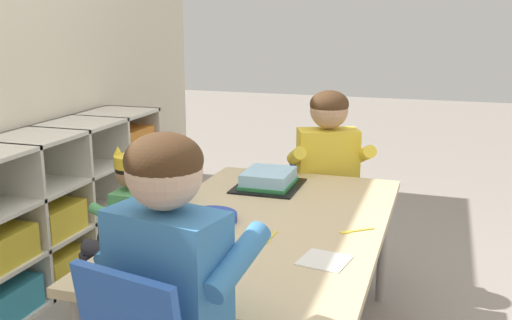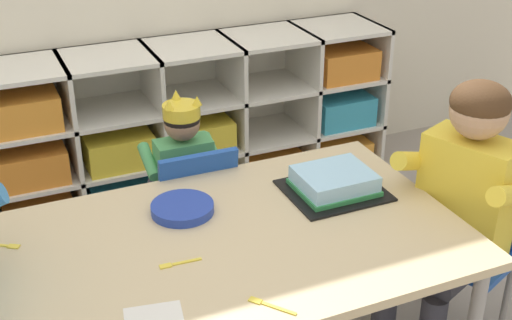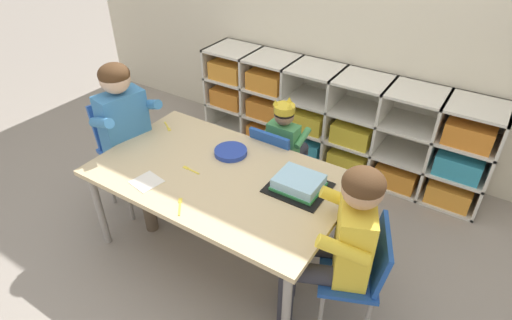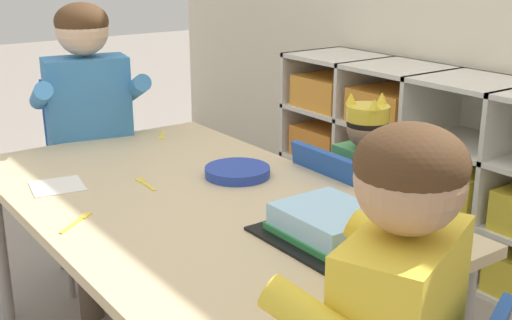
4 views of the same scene
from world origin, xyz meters
TOP-DOWN VIEW (x-y plane):
  - storage_cubby_shelf at (0.15, 1.31)m, footprint 2.37×0.39m
  - activity_table at (0.00, 0.00)m, footprint 1.46×0.88m
  - classroom_chair_blue at (0.08, 0.54)m, footprint 0.32×0.36m
  - child_with_crown at (0.08, 0.66)m, footprint 0.30×0.31m
  - adult_helper_seated at (-0.72, 0.01)m, footprint 0.46×0.45m
  - classroom_chair_guest_side at (0.90, -0.05)m, footprint 0.42×0.46m
  - guest_at_table_side at (0.80, -0.09)m, footprint 0.49×0.47m
  - birthday_cake_on_tray at (0.45, 0.13)m, footprint 0.32×0.28m
  - paper_plate_stack at (-0.06, 0.20)m, footprint 0.20×0.20m
  - paper_napkin_square at (-0.30, -0.28)m, footprint 0.17×0.17m
  - fork_at_table_front_edge at (-0.16, -0.06)m, footprint 0.12×0.02m
  - fork_beside_plate_stack at (-0.00, -0.34)m, footprint 0.10×0.12m
  - fork_scattered_mid_table at (-0.61, 0.24)m, footprint 0.12×0.08m

SIDE VIEW (x-z plane):
  - storage_cubby_shelf at x=0.15m, z-range -0.05..0.73m
  - classroom_chair_blue at x=0.08m, z-range 0.05..0.72m
  - classroom_chair_guest_side at x=0.90m, z-range 0.07..0.72m
  - child_with_crown at x=0.08m, z-range 0.10..0.92m
  - activity_table at x=0.00m, z-range 0.25..0.84m
  - paper_napkin_square at x=-0.30m, z-range 0.59..0.60m
  - fork_at_table_front_edge at x=-0.16m, z-range 0.59..0.60m
  - fork_beside_plate_stack at x=0.00m, z-range 0.59..0.60m
  - fork_scattered_mid_table at x=-0.61m, z-range 0.59..0.60m
  - guest_at_table_side at x=0.80m, z-range 0.11..1.10m
  - paper_plate_stack at x=-0.06m, z-range 0.59..0.62m
  - birthday_cake_on_tray at x=0.45m, z-range 0.59..0.66m
  - adult_helper_seated at x=-0.72m, z-range 0.14..1.22m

